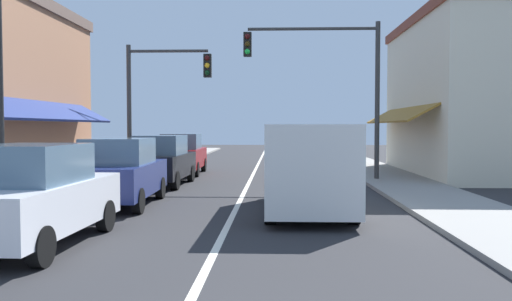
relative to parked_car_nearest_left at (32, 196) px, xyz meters
The scene contains 13 objects.
ground_plane 12.62m from the parked_car_nearest_left, 75.36° to the left, with size 80.00×80.00×0.00m, color #28282B.
sidewalk_left 12.43m from the parked_car_nearest_left, 100.76° to the left, with size 2.60×56.00×0.12m, color gray.
sidewalk_right 14.98m from the parked_car_nearest_left, 54.52° to the left, with size 2.60×56.00×0.12m, color gray.
lane_center_stripe 12.62m from the parked_car_nearest_left, 75.36° to the left, with size 0.14×52.00×0.01m, color silver.
storefront_right_block 18.88m from the parked_car_nearest_left, 49.27° to the left, with size 5.78×10.20×6.78m.
parked_car_nearest_left is the anchor object (origin of this frame).
parked_car_second_left 4.78m from the parked_car_nearest_left, 88.80° to the left, with size 1.87×4.14×1.77m.
parked_car_third_left 9.59m from the parked_car_nearest_left, 89.16° to the left, with size 1.87×4.14×1.77m.
parked_car_far_left 14.10m from the parked_car_nearest_left, 89.72° to the left, with size 1.86×4.14×1.77m.
van_in_lane 6.30m from the parked_car_nearest_left, 38.10° to the left, with size 2.02×5.19×2.12m.
traffic_signal_mast_arm 13.19m from the parked_car_nearest_left, 60.63° to the left, with size 5.11×0.50×6.00m.
traffic_signal_left_corner 12.08m from the parked_car_nearest_left, 92.28° to the left, with size 3.38×0.50×5.29m.
street_lamp_left_near 3.71m from the parked_car_nearest_left, 127.61° to the left, with size 0.36×0.36×5.11m.
Camera 1 is at (1.02, -3.10, 2.07)m, focal length 37.23 mm.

